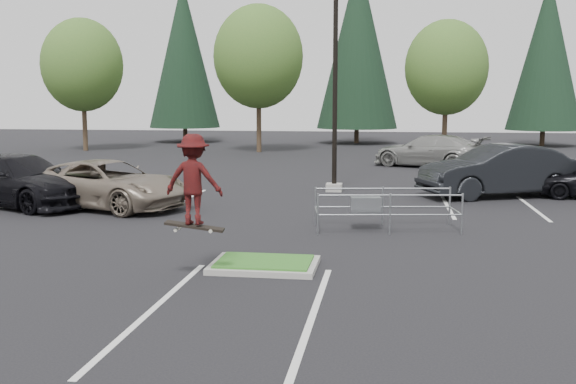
# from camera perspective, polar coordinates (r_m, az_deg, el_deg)

# --- Properties ---
(ground) EXTENTS (120.00, 120.00, 0.00)m
(ground) POSITION_cam_1_polar(r_m,az_deg,el_deg) (14.21, -2.01, -6.44)
(ground) COLOR black
(ground) RESTS_ON ground
(grass_median) EXTENTS (2.20, 1.60, 0.16)m
(grass_median) POSITION_cam_1_polar(r_m,az_deg,el_deg) (14.19, -2.01, -6.13)
(grass_median) COLOR gray
(grass_median) RESTS_ON ground
(stall_lines) EXTENTS (22.62, 17.60, 0.01)m
(stall_lines) POSITION_cam_1_polar(r_m,az_deg,el_deg) (20.25, -2.68, -2.11)
(stall_lines) COLOR silver
(stall_lines) RESTS_ON ground
(light_pole) EXTENTS (0.70, 0.60, 10.12)m
(light_pole) POSITION_cam_1_polar(r_m,az_deg,el_deg) (25.64, 4.02, 10.21)
(light_pole) COLOR gray
(light_pole) RESTS_ON ground
(decid_a) EXTENTS (5.44, 5.44, 8.91)m
(decid_a) POSITION_cam_1_polar(r_m,az_deg,el_deg) (48.21, -17.00, 10.01)
(decid_a) COLOR #38281C
(decid_a) RESTS_ON ground
(decid_b) EXTENTS (5.89, 5.89, 9.64)m
(decid_b) POSITION_cam_1_polar(r_m,az_deg,el_deg) (44.96, -2.52, 11.11)
(decid_b) COLOR #38281C
(decid_b) RESTS_ON ground
(decid_c) EXTENTS (5.12, 5.12, 8.38)m
(decid_c) POSITION_cam_1_polar(r_m,az_deg,el_deg) (43.54, 13.25, 9.97)
(decid_c) COLOR #38281C
(decid_c) RESTS_ON ground
(conif_a) EXTENTS (5.72, 5.72, 13.00)m
(conif_a) POSITION_cam_1_polar(r_m,az_deg,el_deg) (56.14, -8.83, 11.46)
(conif_a) COLOR #38281C
(conif_a) RESTS_ON ground
(conif_b) EXTENTS (6.38, 6.38, 14.50)m
(conif_b) POSITION_cam_1_polar(r_m,az_deg,el_deg) (54.27, 5.93, 12.43)
(conif_b) COLOR #38281C
(conif_b) RESTS_ON ground
(conif_c) EXTENTS (5.50, 5.50, 12.50)m
(conif_c) POSITION_cam_1_polar(r_m,az_deg,el_deg) (54.37, 21.05, 10.89)
(conif_c) COLOR #38281C
(conif_c) RESTS_ON ground
(cart_corral) EXTENTS (3.98, 1.94, 1.08)m
(cart_corral) POSITION_cam_1_polar(r_m,az_deg,el_deg) (18.29, 6.98, -1.09)
(cart_corral) COLOR gray
(cart_corral) RESTS_ON ground
(skateboarder) EXTENTS (1.17, 0.72, 1.91)m
(skateboarder) POSITION_cam_1_polar(r_m,az_deg,el_deg) (13.17, -7.99, 1.02)
(skateboarder) COLOR black
(skateboarder) RESTS_ON ground
(car_l_tan) EXTENTS (6.13, 4.26, 1.55)m
(car_l_tan) POSITION_cam_1_polar(r_m,az_deg,el_deg) (22.60, -15.12, 0.66)
(car_l_tan) COLOR gray
(car_l_tan) RESTS_ON ground
(car_l_black) EXTENTS (6.34, 4.49, 1.70)m
(car_l_black) POSITION_cam_1_polar(r_m,az_deg,el_deg) (24.02, -22.01, 0.95)
(car_l_black) COLOR black
(car_l_black) RESTS_ON ground
(car_r_charc) EXTENTS (6.03, 4.01, 1.88)m
(car_r_charc) POSITION_cam_1_polar(r_m,az_deg,el_deg) (25.48, 17.43, 1.73)
(car_r_charc) COLOR black
(car_r_charc) RESTS_ON ground
(car_far_silver) EXTENTS (6.26, 4.55, 1.68)m
(car_far_silver) POSITION_cam_1_polar(r_m,az_deg,el_deg) (35.71, 12.04, 3.42)
(car_far_silver) COLOR #989893
(car_far_silver) RESTS_ON ground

